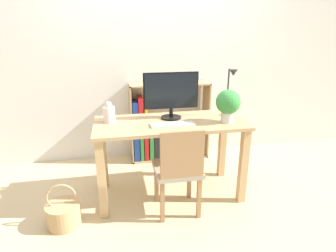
{
  "coord_description": "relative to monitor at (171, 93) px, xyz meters",
  "views": [
    {
      "loc": [
        -0.5,
        -2.45,
        1.57
      ],
      "look_at": [
        0.0,
        0.1,
        0.69
      ],
      "focal_mm": 30.0,
      "sensor_mm": 36.0,
      "label": 1
    }
  ],
  "objects": [
    {
      "name": "bookshelf",
      "position": [
        -0.06,
        0.76,
        -0.62
      ],
      "size": [
        0.98,
        0.28,
        0.97
      ],
      "color": "tan",
      "rests_on": "ground_plane"
    },
    {
      "name": "potted_plant",
      "position": [
        0.48,
        -0.23,
        -0.07
      ],
      "size": [
        0.22,
        0.22,
        0.31
      ],
      "color": "silver",
      "rests_on": "desk"
    },
    {
      "name": "desk_lamp",
      "position": [
        0.57,
        -0.06,
        0.04
      ],
      "size": [
        0.1,
        0.19,
        0.47
      ],
      "color": "#2D2D33",
      "rests_on": "desk"
    },
    {
      "name": "ground_plane",
      "position": [
        -0.03,
        -0.11,
        -1.02
      ],
      "size": [
        10.0,
        10.0,
        0.0
      ],
      "primitive_type": "plane",
      "color": "#CCB284"
    },
    {
      "name": "desk",
      "position": [
        -0.03,
        -0.11,
        -0.4
      ],
      "size": [
        1.4,
        0.64,
        0.77
      ],
      "color": "tan",
      "rests_on": "ground_plane"
    },
    {
      "name": "monitor",
      "position": [
        0.0,
        0.0,
        0.0
      ],
      "size": [
        0.53,
        0.19,
        0.44
      ],
      "color": "black",
      "rests_on": "desk"
    },
    {
      "name": "vase",
      "position": [
        -0.59,
        -0.01,
        -0.17
      ],
      "size": [
        0.11,
        0.11,
        0.2
      ],
      "color": "silver",
      "rests_on": "desk"
    },
    {
      "name": "chair",
      "position": [
        -0.02,
        -0.44,
        -0.57
      ],
      "size": [
        0.4,
        0.4,
        0.83
      ],
      "rotation": [
        0.0,
        0.0,
        -0.02
      ],
      "color": "#9E937F",
      "rests_on": "ground_plane"
    },
    {
      "name": "keyboard",
      "position": [
        -0.03,
        -0.22,
        -0.24
      ],
      "size": [
        0.39,
        0.12,
        0.02
      ],
      "color": "silver",
      "rests_on": "desk"
    },
    {
      "name": "wall_back",
      "position": [
        -0.03,
        0.93,
        0.28
      ],
      "size": [
        8.0,
        0.05,
        2.6
      ],
      "color": "silver",
      "rests_on": "ground_plane"
    },
    {
      "name": "basket",
      "position": [
        -1.01,
        -0.42,
        -0.91
      ],
      "size": [
        0.28,
        0.28,
        0.39
      ],
      "color": "tan",
      "rests_on": "ground_plane"
    }
  ]
}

